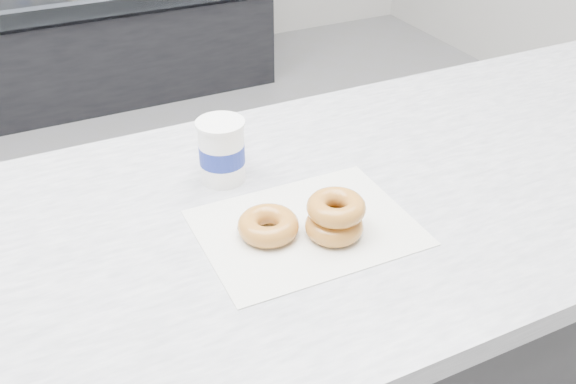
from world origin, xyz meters
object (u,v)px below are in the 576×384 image
(display_case, at_px, (32,9))
(donut_single, at_px, (268,225))
(coffee_cup, at_px, (222,150))
(donut_stack, at_px, (335,217))

(display_case, bearing_deg, donut_single, -88.32)
(coffee_cup, bearing_deg, donut_stack, -75.51)
(display_case, distance_m, donut_stack, 2.85)
(donut_stack, bearing_deg, coffee_cup, 112.85)
(donut_single, xyz_separation_m, coffee_cup, (-0.00, 0.19, 0.04))
(donut_stack, distance_m, coffee_cup, 0.25)
(donut_single, height_order, donut_stack, donut_stack)
(display_case, bearing_deg, coffee_cup, -88.26)
(donut_stack, height_order, coffee_cup, coffee_cup)
(display_case, height_order, coffee_cup, display_case)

